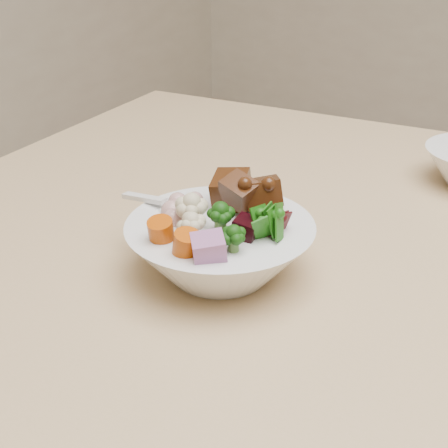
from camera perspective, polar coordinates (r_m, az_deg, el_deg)
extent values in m
cylinder|color=tan|center=(1.45, -4.36, -6.09)|extent=(0.07, 0.07, 0.78)
sphere|color=black|center=(0.63, -0.33, 0.19)|extent=(0.03, 0.03, 0.03)
sphere|color=#C7B796|center=(0.64, -2.96, 0.85)|extent=(0.04, 0.04, 0.04)
cube|color=black|center=(0.63, 4.11, -0.11)|extent=(0.03, 0.03, 0.02)
cube|color=#9A5D91|center=(0.58, -1.41, -2.35)|extent=(0.04, 0.04, 0.03)
cylinder|color=#D25105|center=(0.62, -5.77, -0.76)|extent=(0.03, 0.03, 0.03)
sphere|color=tan|center=(0.67, -4.75, 1.15)|extent=(0.02, 0.02, 0.02)
ellipsoid|color=white|center=(0.68, -4.73, 1.05)|extent=(0.04, 0.03, 0.01)
cube|color=white|center=(0.71, -7.31, 2.36)|extent=(0.07, 0.02, 0.02)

